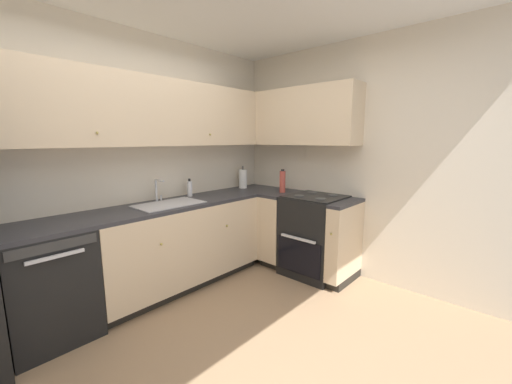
# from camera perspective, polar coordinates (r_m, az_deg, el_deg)

# --- Properties ---
(ground_plane) EXTENTS (3.87, 3.14, 0.02)m
(ground_plane) POSITION_cam_1_polar(r_m,az_deg,el_deg) (2.50, -4.19, -29.02)
(ground_plane) COLOR #937556
(wall_back) EXTENTS (3.97, 0.05, 2.61)m
(wall_back) POSITION_cam_1_polar(r_m,az_deg,el_deg) (3.31, -24.06, 4.62)
(wall_back) COLOR beige
(wall_back) RESTS_ON ground_plane
(wall_right) EXTENTS (0.05, 3.24, 2.61)m
(wall_right) POSITION_cam_1_polar(r_m,az_deg,el_deg) (3.60, 18.80, 5.29)
(wall_right) COLOR beige
(wall_right) RESTS_ON ground_plane
(dishwasher) EXTENTS (0.60, 0.63, 0.88)m
(dishwasher) POSITION_cam_1_polar(r_m,az_deg,el_deg) (2.97, -34.29, -14.11)
(dishwasher) COLOR black
(dishwasher) RESTS_ON ground_plane
(lower_cabinets_back) EXTENTS (1.80, 0.62, 0.88)m
(lower_cabinets_back) POSITION_cam_1_polar(r_m,az_deg,el_deg) (3.41, -14.01, -9.58)
(lower_cabinets_back) COLOR beige
(lower_cabinets_back) RESTS_ON ground_plane
(countertop_back) EXTENTS (3.01, 0.60, 0.03)m
(countertop_back) POSITION_cam_1_polar(r_m,az_deg,el_deg) (3.29, -14.35, -2.14)
(countertop_back) COLOR #2D2D33
(countertop_back) RESTS_ON lower_cabinets_back
(lower_cabinets_right) EXTENTS (0.62, 1.07, 0.88)m
(lower_cabinets_right) POSITION_cam_1_polar(r_m,az_deg,el_deg) (3.73, 8.40, -7.69)
(lower_cabinets_right) COLOR beige
(lower_cabinets_right) RESTS_ON ground_plane
(countertop_right) EXTENTS (0.60, 1.07, 0.03)m
(countertop_right) POSITION_cam_1_polar(r_m,az_deg,el_deg) (3.62, 8.56, -0.86)
(countertop_right) COLOR #2D2D33
(countertop_right) RESTS_ON lower_cabinets_right
(oven_range) EXTENTS (0.68, 0.62, 1.06)m
(oven_range) POSITION_cam_1_polar(r_m,az_deg,el_deg) (3.65, 10.89, -7.82)
(oven_range) COLOR black
(oven_range) RESTS_ON ground_plane
(upper_cabinets_back) EXTENTS (2.69, 0.34, 0.65)m
(upper_cabinets_back) POSITION_cam_1_polar(r_m,az_deg,el_deg) (3.26, -18.86, 13.86)
(upper_cabinets_back) COLOR beige
(upper_cabinets_right) EXTENTS (0.32, 1.60, 0.65)m
(upper_cabinets_right) POSITION_cam_1_polar(r_m,az_deg,el_deg) (3.81, 7.13, 13.63)
(upper_cabinets_right) COLOR beige
(sink) EXTENTS (0.65, 0.40, 0.10)m
(sink) POSITION_cam_1_polar(r_m,az_deg,el_deg) (3.20, -15.87, -2.94)
(sink) COLOR #B7B7BC
(sink) RESTS_ON countertop_back
(faucet) EXTENTS (0.07, 0.16, 0.24)m
(faucet) POSITION_cam_1_polar(r_m,az_deg,el_deg) (3.35, -17.87, 0.68)
(faucet) COLOR silver
(faucet) RESTS_ON countertop_back
(soap_bottle) EXTENTS (0.06, 0.06, 0.20)m
(soap_bottle) POSITION_cam_1_polar(r_m,az_deg,el_deg) (3.57, -12.25, 0.64)
(soap_bottle) COLOR silver
(soap_bottle) RESTS_ON countertop_back
(paper_towel_roll) EXTENTS (0.11, 0.11, 0.31)m
(paper_towel_roll) POSITION_cam_1_polar(r_m,az_deg,el_deg) (4.09, -2.47, 2.48)
(paper_towel_roll) COLOR white
(paper_towel_roll) RESTS_ON countertop_back
(oil_bottle) EXTENTS (0.07, 0.07, 0.29)m
(oil_bottle) POSITION_cam_1_polar(r_m,az_deg,el_deg) (3.76, 4.95, 1.96)
(oil_bottle) COLOR #BF4C3F
(oil_bottle) RESTS_ON countertop_right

